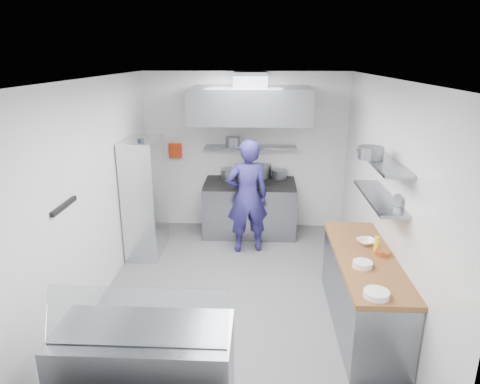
# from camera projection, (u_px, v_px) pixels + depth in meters

# --- Properties ---
(floor) EXTENTS (5.00, 5.00, 0.00)m
(floor) POSITION_uv_depth(u_px,v_px,m) (238.00, 294.00, 5.72)
(floor) COLOR #525255
(floor) RESTS_ON ground
(ceiling) EXTENTS (5.00, 5.00, 0.00)m
(ceiling) POSITION_uv_depth(u_px,v_px,m) (237.00, 79.00, 4.87)
(ceiling) COLOR silver
(ceiling) RESTS_ON wall_back
(wall_back) EXTENTS (3.60, 2.80, 0.02)m
(wall_back) POSITION_uv_depth(u_px,v_px,m) (245.00, 152.00, 7.67)
(wall_back) COLOR white
(wall_back) RESTS_ON floor
(wall_front) EXTENTS (3.60, 2.80, 0.02)m
(wall_front) POSITION_uv_depth(u_px,v_px,m) (218.00, 309.00, 2.92)
(wall_front) COLOR white
(wall_front) RESTS_ON floor
(wall_left) EXTENTS (2.80, 5.00, 0.02)m
(wall_left) POSITION_uv_depth(u_px,v_px,m) (95.00, 193.00, 5.38)
(wall_left) COLOR white
(wall_left) RESTS_ON floor
(wall_right) EXTENTS (2.80, 5.00, 0.02)m
(wall_right) POSITION_uv_depth(u_px,v_px,m) (385.00, 197.00, 5.21)
(wall_right) COLOR white
(wall_right) RESTS_ON floor
(gas_range) EXTENTS (1.60, 0.80, 0.90)m
(gas_range) POSITION_uv_depth(u_px,v_px,m) (250.00, 209.00, 7.58)
(gas_range) COLOR gray
(gas_range) RESTS_ON floor
(cooktop) EXTENTS (1.57, 0.78, 0.06)m
(cooktop) POSITION_uv_depth(u_px,v_px,m) (250.00, 183.00, 7.43)
(cooktop) COLOR black
(cooktop) RESTS_ON gas_range
(stock_pot_left) EXTENTS (0.29, 0.29, 0.20)m
(stock_pot_left) POSITION_uv_depth(u_px,v_px,m) (229.00, 174.00, 7.50)
(stock_pot_left) COLOR slate
(stock_pot_left) RESTS_ON cooktop
(stock_pot_mid) EXTENTS (0.33, 0.33, 0.24)m
(stock_pot_mid) POSITION_uv_depth(u_px,v_px,m) (262.00, 171.00, 7.67)
(stock_pot_mid) COLOR slate
(stock_pot_mid) RESTS_ON cooktop
(stock_pot_right) EXTENTS (0.27, 0.27, 0.16)m
(stock_pot_right) POSITION_uv_depth(u_px,v_px,m) (279.00, 174.00, 7.59)
(stock_pot_right) COLOR slate
(stock_pot_right) RESTS_ON cooktop
(over_range_shelf) EXTENTS (1.60, 0.30, 0.04)m
(over_range_shelf) POSITION_uv_depth(u_px,v_px,m) (251.00, 147.00, 7.48)
(over_range_shelf) COLOR gray
(over_range_shelf) RESTS_ON wall_back
(shelf_pot_a) EXTENTS (0.24, 0.24, 0.18)m
(shelf_pot_a) POSITION_uv_depth(u_px,v_px,m) (233.00, 142.00, 7.35)
(shelf_pot_a) COLOR slate
(shelf_pot_a) RESTS_ON over_range_shelf
(extractor_hood) EXTENTS (1.90, 1.15, 0.55)m
(extractor_hood) POSITION_uv_depth(u_px,v_px,m) (250.00, 105.00, 6.85)
(extractor_hood) COLOR gray
(extractor_hood) RESTS_ON wall_back
(hood_duct) EXTENTS (0.55, 0.55, 0.24)m
(hood_duct) POSITION_uv_depth(u_px,v_px,m) (251.00, 79.00, 6.94)
(hood_duct) COLOR slate
(hood_duct) RESTS_ON extractor_hood
(red_firebox) EXTENTS (0.22, 0.10, 0.26)m
(red_firebox) POSITION_uv_depth(u_px,v_px,m) (175.00, 151.00, 7.67)
(red_firebox) COLOR red
(red_firebox) RESTS_ON wall_back
(chef) EXTENTS (0.75, 0.58, 1.84)m
(chef) POSITION_uv_depth(u_px,v_px,m) (247.00, 197.00, 6.76)
(chef) COLOR navy
(chef) RESTS_ON floor
(wire_rack) EXTENTS (0.50, 0.90, 1.85)m
(wire_rack) POSITION_uv_depth(u_px,v_px,m) (145.00, 197.00, 6.71)
(wire_rack) COLOR silver
(wire_rack) RESTS_ON floor
(rack_bin_a) EXTENTS (0.18, 0.22, 0.20)m
(rack_bin_a) POSITION_uv_depth(u_px,v_px,m) (142.00, 210.00, 6.53)
(rack_bin_a) COLOR white
(rack_bin_a) RESTS_ON wire_rack
(rack_bin_b) EXTENTS (0.12, 0.16, 0.14)m
(rack_bin_b) POSITION_uv_depth(u_px,v_px,m) (144.00, 173.00, 6.65)
(rack_bin_b) COLOR yellow
(rack_bin_b) RESTS_ON wire_rack
(rack_jar) EXTENTS (0.10, 0.10, 0.18)m
(rack_jar) POSITION_uv_depth(u_px,v_px,m) (141.00, 145.00, 6.28)
(rack_jar) COLOR black
(rack_jar) RESTS_ON wire_rack
(knife_strip) EXTENTS (0.04, 0.55, 0.05)m
(knife_strip) POSITION_uv_depth(u_px,v_px,m) (64.00, 206.00, 4.48)
(knife_strip) COLOR black
(knife_strip) RESTS_ON wall_left
(prep_counter_base) EXTENTS (0.62, 2.00, 0.84)m
(prep_counter_base) POSITION_uv_depth(u_px,v_px,m) (362.00, 293.00, 4.96)
(prep_counter_base) COLOR gray
(prep_counter_base) RESTS_ON floor
(prep_counter_top) EXTENTS (0.65, 2.04, 0.06)m
(prep_counter_top) POSITION_uv_depth(u_px,v_px,m) (366.00, 258.00, 4.82)
(prep_counter_top) COLOR brown
(prep_counter_top) RESTS_ON prep_counter_base
(plate_stack_a) EXTENTS (0.24, 0.24, 0.06)m
(plate_stack_a) POSITION_uv_depth(u_px,v_px,m) (376.00, 294.00, 3.99)
(plate_stack_a) COLOR white
(plate_stack_a) RESTS_ON prep_counter_top
(plate_stack_b) EXTENTS (0.21, 0.21, 0.06)m
(plate_stack_b) POSITION_uv_depth(u_px,v_px,m) (362.00, 264.00, 4.56)
(plate_stack_b) COLOR white
(plate_stack_b) RESTS_ON prep_counter_top
(copper_pan) EXTENTS (0.16, 0.16, 0.06)m
(copper_pan) POSITION_uv_depth(u_px,v_px,m) (382.00, 253.00, 4.82)
(copper_pan) COLOR #D1723A
(copper_pan) RESTS_ON prep_counter_top
(squeeze_bottle) EXTENTS (0.06, 0.06, 0.18)m
(squeeze_bottle) POSITION_uv_depth(u_px,v_px,m) (377.00, 244.00, 4.90)
(squeeze_bottle) COLOR yellow
(squeeze_bottle) RESTS_ON prep_counter_top
(mixing_bowl) EXTENTS (0.27, 0.27, 0.05)m
(mixing_bowl) POSITION_uv_depth(u_px,v_px,m) (366.00, 242.00, 5.11)
(mixing_bowl) COLOR white
(mixing_bowl) RESTS_ON prep_counter_top
(wall_shelf_lower) EXTENTS (0.30, 1.30, 0.04)m
(wall_shelf_lower) POSITION_uv_depth(u_px,v_px,m) (379.00, 197.00, 4.90)
(wall_shelf_lower) COLOR gray
(wall_shelf_lower) RESTS_ON wall_right
(wall_shelf_upper) EXTENTS (0.30, 1.30, 0.04)m
(wall_shelf_upper) POSITION_uv_depth(u_px,v_px,m) (382.00, 162.00, 4.78)
(wall_shelf_upper) COLOR gray
(wall_shelf_upper) RESTS_ON wall_right
(shelf_pot_c) EXTENTS (0.19, 0.19, 0.10)m
(shelf_pot_c) POSITION_uv_depth(u_px,v_px,m) (403.00, 201.00, 4.58)
(shelf_pot_c) COLOR slate
(shelf_pot_c) RESTS_ON wall_shelf_lower
(shelf_pot_d) EXTENTS (0.28, 0.28, 0.14)m
(shelf_pot_d) POSITION_uv_depth(u_px,v_px,m) (371.00, 153.00, 4.80)
(shelf_pot_d) COLOR slate
(shelf_pot_d) RESTS_ON wall_shelf_upper
(display_case) EXTENTS (1.50, 0.70, 0.85)m
(display_case) POSITION_uv_depth(u_px,v_px,m) (146.00, 372.00, 3.72)
(display_case) COLOR gray
(display_case) RESTS_ON floor
(display_glass) EXTENTS (1.47, 0.19, 0.42)m
(display_glass) POSITION_uv_depth(u_px,v_px,m) (137.00, 316.00, 3.41)
(display_glass) COLOR silver
(display_glass) RESTS_ON display_case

